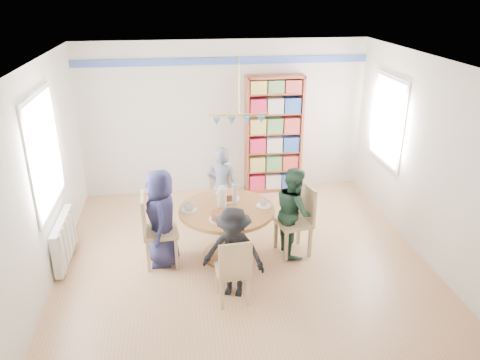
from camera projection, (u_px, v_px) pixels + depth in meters
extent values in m
plane|color=tan|center=(244.00, 261.00, 6.49)|extent=(5.00, 5.00, 0.00)
plane|color=white|center=(245.00, 63.00, 5.44)|extent=(5.00, 5.00, 0.00)
plane|color=silver|center=(224.00, 118.00, 8.24)|extent=(5.00, 0.00, 5.00)
plane|color=silver|center=(290.00, 287.00, 3.68)|extent=(5.00, 0.00, 5.00)
plane|color=silver|center=(40.00, 181.00, 5.65)|extent=(0.00, 5.00, 5.00)
plane|color=silver|center=(428.00, 161.00, 6.27)|extent=(0.00, 5.00, 5.00)
cube|color=#364B94|center=(223.00, 61.00, 7.84)|extent=(5.00, 0.02, 0.12)
cube|color=white|center=(44.00, 153.00, 5.83)|extent=(0.03, 1.32, 1.52)
cube|color=white|center=(46.00, 153.00, 5.83)|extent=(0.01, 1.20, 1.40)
cube|color=white|center=(388.00, 121.00, 7.38)|extent=(0.03, 1.12, 1.42)
cube|color=white|center=(387.00, 121.00, 7.38)|extent=(0.01, 1.00, 1.30)
cylinder|color=gold|center=(239.00, 86.00, 6.04)|extent=(0.01, 0.01, 0.75)
cylinder|color=gold|center=(239.00, 115.00, 6.18)|extent=(0.80, 0.02, 0.02)
cone|color=#447DBF|center=(217.00, 121.00, 6.18)|extent=(0.11, 0.11, 0.10)
cone|color=#447DBF|center=(232.00, 121.00, 6.20)|extent=(0.11, 0.11, 0.10)
cone|color=#447DBF|center=(246.00, 120.00, 6.23)|extent=(0.11, 0.11, 0.10)
cone|color=#447DBF|center=(261.00, 120.00, 6.25)|extent=(0.11, 0.11, 0.10)
cube|color=silver|center=(64.00, 240.00, 6.32)|extent=(0.10, 1.00, 0.60)
cube|color=silver|center=(62.00, 255.00, 5.97)|extent=(0.02, 0.06, 0.56)
cube|color=silver|center=(66.00, 247.00, 6.15)|extent=(0.02, 0.06, 0.56)
cube|color=silver|center=(69.00, 239.00, 6.33)|extent=(0.02, 0.06, 0.56)
cube|color=silver|center=(72.00, 232.00, 6.51)|extent=(0.02, 0.06, 0.56)
cube|color=silver|center=(74.00, 225.00, 6.70)|extent=(0.02, 0.06, 0.56)
cylinder|color=olive|center=(227.00, 210.00, 6.32)|extent=(1.30, 1.30, 0.05)
cylinder|color=olive|center=(227.00, 234.00, 6.47)|extent=(0.16, 0.16, 0.70)
cylinder|color=olive|center=(227.00, 255.00, 6.59)|extent=(0.70, 0.70, 0.04)
cube|color=tan|center=(161.00, 231.00, 6.26)|extent=(0.48, 0.48, 0.05)
cube|color=tan|center=(143.00, 215.00, 6.11)|extent=(0.07, 0.46, 0.54)
cube|color=tan|center=(177.00, 253.00, 6.22)|extent=(0.05, 0.05, 0.46)
cube|color=tan|center=(174.00, 240.00, 6.56)|extent=(0.05, 0.05, 0.46)
cube|color=tan|center=(149.00, 256.00, 6.16)|extent=(0.05, 0.05, 0.46)
cube|color=tan|center=(148.00, 242.00, 6.49)|extent=(0.05, 0.05, 0.46)
cube|color=tan|center=(293.00, 222.00, 6.51)|extent=(0.53, 0.53, 0.05)
cube|color=tan|center=(307.00, 203.00, 6.47)|extent=(0.13, 0.45, 0.53)
cube|color=tan|center=(276.00, 234.00, 6.71)|extent=(0.05, 0.05, 0.46)
cube|color=tan|center=(286.00, 246.00, 6.40)|extent=(0.05, 0.05, 0.46)
cube|color=tan|center=(299.00, 230.00, 6.82)|extent=(0.05, 0.05, 0.46)
cube|color=tan|center=(310.00, 242.00, 6.51)|extent=(0.05, 0.05, 0.46)
cube|color=tan|center=(223.00, 200.00, 7.35)|extent=(0.38, 0.38, 0.05)
cube|color=tan|center=(221.00, 182.00, 7.42)|extent=(0.38, 0.04, 0.45)
cube|color=tan|center=(214.00, 217.00, 7.28)|extent=(0.04, 0.04, 0.39)
cube|color=tan|center=(234.00, 216.00, 7.32)|extent=(0.04, 0.04, 0.39)
cube|color=tan|center=(213.00, 208.00, 7.56)|extent=(0.04, 0.04, 0.39)
cube|color=tan|center=(231.00, 207.00, 7.60)|extent=(0.04, 0.04, 0.39)
cube|color=tan|center=(233.00, 270.00, 5.54)|extent=(0.42, 0.42, 0.05)
cube|color=tan|center=(236.00, 261.00, 5.29)|extent=(0.39, 0.07, 0.46)
cube|color=tan|center=(243.00, 276.00, 5.80)|extent=(0.04, 0.04, 0.40)
cube|color=tan|center=(218.00, 279.00, 5.74)|extent=(0.04, 0.04, 0.40)
cube|color=tan|center=(248.00, 291.00, 5.52)|extent=(0.04, 0.04, 0.40)
cube|color=tan|center=(222.00, 295.00, 5.46)|extent=(0.04, 0.04, 0.40)
imported|color=#1B1B3B|center=(161.00, 218.00, 6.21)|extent=(0.46, 0.68, 1.35)
imported|color=#1A3426|center=(294.00, 211.00, 6.48)|extent=(0.51, 0.64, 1.28)
imported|color=gray|center=(222.00, 187.00, 7.19)|extent=(0.55, 0.44, 1.31)
imported|color=black|center=(234.00, 253.00, 5.58)|extent=(0.86, 0.66, 1.17)
cube|color=brown|center=(247.00, 136.00, 8.26)|extent=(0.04, 0.30, 2.11)
cube|color=brown|center=(300.00, 134.00, 8.38)|extent=(0.04, 0.30, 2.11)
cube|color=brown|center=(275.00, 76.00, 7.91)|extent=(1.01, 0.30, 0.04)
cube|color=brown|center=(272.00, 188.00, 8.72)|extent=(1.01, 0.30, 0.06)
cube|color=brown|center=(272.00, 133.00, 8.45)|extent=(1.01, 0.02, 2.11)
cube|color=brown|center=(273.00, 169.00, 8.57)|extent=(0.95, 0.28, 0.03)
cube|color=brown|center=(273.00, 151.00, 8.44)|extent=(0.95, 0.28, 0.03)
cube|color=brown|center=(274.00, 132.00, 8.30)|extent=(0.95, 0.28, 0.03)
cube|color=brown|center=(274.00, 113.00, 8.16)|extent=(0.95, 0.28, 0.03)
cube|color=brown|center=(275.00, 93.00, 8.02)|extent=(0.95, 0.28, 0.03)
cube|color=#AE1A38|center=(256.00, 181.00, 8.60)|extent=(0.28, 0.22, 0.26)
cube|color=beige|center=(273.00, 180.00, 8.64)|extent=(0.28, 0.22, 0.26)
cube|color=navy|center=(288.00, 179.00, 8.67)|extent=(0.28, 0.22, 0.26)
cube|color=tan|center=(257.00, 163.00, 8.46)|extent=(0.28, 0.22, 0.26)
cube|color=#4B7641|center=(273.00, 162.00, 8.50)|extent=(0.28, 0.22, 0.26)
cube|color=maroon|center=(289.00, 162.00, 8.54)|extent=(0.28, 0.22, 0.26)
cube|color=#AE1A38|center=(257.00, 145.00, 8.32)|extent=(0.28, 0.22, 0.26)
cube|color=beige|center=(274.00, 144.00, 8.36)|extent=(0.28, 0.22, 0.26)
cube|color=navy|center=(290.00, 143.00, 8.40)|extent=(0.28, 0.22, 0.26)
cube|color=tan|center=(257.00, 126.00, 8.19)|extent=(0.28, 0.22, 0.26)
cube|color=#4B7641|center=(274.00, 125.00, 8.22)|extent=(0.28, 0.22, 0.26)
cube|color=maroon|center=(291.00, 124.00, 8.26)|extent=(0.28, 0.22, 0.26)
cube|color=#AE1A38|center=(258.00, 106.00, 8.05)|extent=(0.28, 0.22, 0.26)
cube|color=beige|center=(275.00, 105.00, 8.09)|extent=(0.28, 0.22, 0.26)
cube|color=navy|center=(292.00, 105.00, 8.13)|extent=(0.28, 0.22, 0.26)
cube|color=tan|center=(258.00, 87.00, 7.92)|extent=(0.28, 0.22, 0.22)
cube|color=#4B7641|center=(275.00, 86.00, 7.96)|extent=(0.28, 0.22, 0.22)
cube|color=maroon|center=(293.00, 86.00, 8.00)|extent=(0.28, 0.22, 0.22)
cylinder|color=white|center=(222.00, 197.00, 6.33)|extent=(0.13, 0.13, 0.25)
sphere|color=white|center=(222.00, 189.00, 6.28)|extent=(0.10, 0.10, 0.10)
cylinder|color=silver|center=(235.00, 194.00, 6.38)|extent=(0.07, 0.07, 0.30)
cylinder|color=#447DBF|center=(235.00, 183.00, 6.32)|extent=(0.03, 0.03, 0.03)
cylinder|color=white|center=(228.00, 198.00, 6.58)|extent=(0.32, 0.32, 0.01)
cylinder|color=brown|center=(228.00, 195.00, 6.56)|extent=(0.25, 0.25, 0.10)
cylinder|color=white|center=(221.00, 219.00, 6.00)|extent=(0.32, 0.32, 0.01)
cylinder|color=brown|center=(221.00, 215.00, 5.98)|extent=(0.25, 0.25, 0.10)
cylinder|color=white|center=(189.00, 210.00, 6.24)|extent=(0.21, 0.21, 0.01)
imported|color=white|center=(189.00, 207.00, 6.23)|extent=(0.13, 0.13, 0.10)
cylinder|color=white|center=(264.00, 206.00, 6.37)|extent=(0.21, 0.21, 0.01)
imported|color=white|center=(264.00, 203.00, 6.35)|extent=(0.11, 0.11, 0.10)
cylinder|color=white|center=(223.00, 193.00, 6.77)|extent=(0.21, 0.21, 0.01)
imported|color=white|center=(223.00, 190.00, 6.75)|extent=(0.13, 0.13, 0.10)
cylinder|color=white|center=(231.00, 226.00, 5.84)|extent=(0.21, 0.21, 0.01)
imported|color=white|center=(231.00, 223.00, 5.83)|extent=(0.11, 0.11, 0.10)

